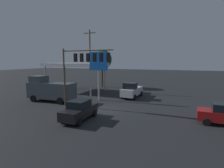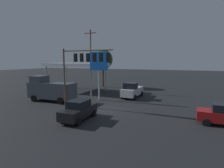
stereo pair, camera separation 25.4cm
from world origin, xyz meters
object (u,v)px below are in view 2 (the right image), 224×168
at_px(price_sign, 99,64).
at_px(sedan_far, 224,115).
at_px(utility_pole, 91,59).
at_px(sedan_waiting, 79,110).
at_px(traffic_signal_assembly, 84,62).
at_px(delivery_truck, 51,89).
at_px(street_tree, 103,60).
at_px(pickup_parked, 132,91).

distance_m(price_sign, sedan_far, 16.17).
bearing_deg(sedan_far, price_sign, -15.63).
distance_m(utility_pole, sedan_waiting, 17.39).
bearing_deg(price_sign, sedan_waiting, 104.57).
xyz_separation_m(traffic_signal_assembly, utility_pole, (5.60, -11.09, 0.42)).
relative_size(traffic_signal_assembly, delivery_truck, 1.04).
bearing_deg(street_tree, utility_pole, 92.43).
bearing_deg(pickup_parked, sedan_waiting, -5.16).
height_order(traffic_signal_assembly, price_sign, traffic_signal_assembly).
bearing_deg(traffic_signal_assembly, price_sign, -84.42).
xyz_separation_m(sedan_waiting, pickup_parked, (-1.70, -12.08, 0.16)).
bearing_deg(delivery_truck, sedan_waiting, 144.49).
bearing_deg(sedan_far, utility_pole, -27.58).
bearing_deg(price_sign, delivery_truck, 29.37).
bearing_deg(price_sign, street_tree, -66.09).
bearing_deg(delivery_truck, utility_pole, -98.07).
relative_size(traffic_signal_assembly, price_sign, 1.03).
bearing_deg(traffic_signal_assembly, street_tree, -70.75).
relative_size(sedan_waiting, delivery_truck, 0.64).
relative_size(sedan_waiting, street_tree, 0.54).
distance_m(sedan_waiting, street_tree, 22.48).
height_order(pickup_parked, sedan_far, pickup_parked).
relative_size(pickup_parked, street_tree, 0.65).
height_order(sedan_waiting, delivery_truck, delivery_truck).
relative_size(utility_pole, pickup_parked, 2.15).
bearing_deg(price_sign, traffic_signal_assembly, 95.58).
bearing_deg(delivery_truck, traffic_signal_assembly, 165.67).
distance_m(traffic_signal_assembly, sedan_waiting, 6.26).
relative_size(price_sign, sedan_far, 1.57).
xyz_separation_m(traffic_signal_assembly, sedan_far, (-14.45, 0.00, -4.62)).
height_order(traffic_signal_assembly, sedan_far, traffic_signal_assembly).
bearing_deg(sedan_waiting, pickup_parked, 170.46).
bearing_deg(pickup_parked, street_tree, -129.58).
relative_size(sedan_waiting, pickup_parked, 0.84).
xyz_separation_m(pickup_parked, street_tree, (9.27, -8.48, 4.89)).
bearing_deg(sedan_far, delivery_truck, -1.97).
height_order(utility_pole, sedan_waiting, utility_pole).
height_order(utility_pole, delivery_truck, utility_pole).
distance_m(sedan_waiting, sedan_far, 13.28).
xyz_separation_m(sedan_waiting, sedan_far, (-12.71, -3.84, 0.00)).
xyz_separation_m(sedan_waiting, delivery_truck, (8.12, -5.06, 0.74)).
distance_m(utility_pole, sedan_far, 23.46).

